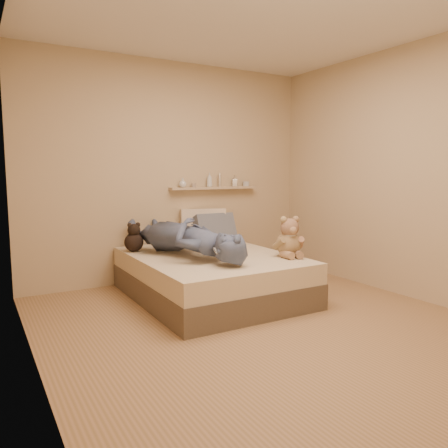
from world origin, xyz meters
TOP-DOWN VIEW (x-y plane):
  - room at (0.00, 0.00)m, footprint 3.80×3.80m
  - bed at (0.00, 0.93)m, footprint 1.50×1.90m
  - game_console at (-0.16, 0.40)m, footprint 0.17×0.07m
  - teddy_bear at (0.64, 0.44)m, footprint 0.33×0.34m
  - dark_plush at (-0.63, 1.49)m, footprint 0.21×0.21m
  - pillow_cream at (0.35, 1.76)m, footprint 0.58×0.34m
  - pillow_grey at (0.44, 1.62)m, footprint 0.50×0.26m
  - person at (-0.25, 1.01)m, footprint 0.92×1.75m
  - wall_shelf at (0.55, 1.84)m, footprint 1.20×0.12m
  - shelf_bottles at (0.51, 1.84)m, footprint 1.00×0.09m

SIDE VIEW (x-z plane):
  - bed at x=0.00m, z-range 0.00..0.45m
  - dark_plush at x=-0.63m, z-range 0.43..0.74m
  - game_console at x=-0.16m, z-range 0.57..0.62m
  - pillow_grey at x=0.44m, z-range 0.44..0.80m
  - teddy_bear at x=0.64m, z-range 0.41..0.83m
  - person at x=-0.25m, z-range 0.45..0.85m
  - pillow_cream at x=0.35m, z-range 0.44..0.86m
  - wall_shelf at x=0.55m, z-range 1.09..1.11m
  - shelf_bottles at x=0.51m, z-range 1.09..1.27m
  - room at x=0.00m, z-range -0.60..3.20m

